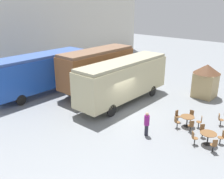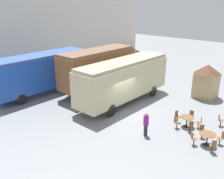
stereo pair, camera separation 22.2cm
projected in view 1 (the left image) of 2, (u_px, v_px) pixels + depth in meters
ground_plane at (124, 110)px, 19.76m from camera, size 80.00×80.00×0.00m
backdrop_wall at (16, 36)px, 27.79m from camera, size 44.00×0.15×9.00m
streamlined_locomotive at (48, 70)px, 23.44m from camera, size 11.48×2.60×3.64m
passenger_coach_wooden at (97, 67)px, 22.97m from camera, size 7.74×2.42×4.04m
passenger_coach_vintage at (124, 78)px, 20.78m from camera, size 9.42×2.43×3.62m
cafe_table_near at (187, 118)px, 17.09m from camera, size 0.94×0.94×0.73m
cafe_table_far at (208, 135)px, 14.89m from camera, size 0.97×0.97×0.76m
cafe_chair_0 at (200, 121)px, 16.88m from camera, size 0.38×0.40×0.87m
cafe_chair_1 at (191, 115)px, 17.76m from camera, size 0.37×0.36×0.87m
cafe_chair_2 at (177, 115)px, 17.75m from camera, size 0.36×0.38×0.87m
cafe_chair_3 at (177, 121)px, 16.86m from camera, size 0.40×0.39×0.87m
cafe_chair_4 at (191, 125)px, 16.32m from camera, size 0.40×0.40×0.87m
cafe_chair_6 at (220, 119)px, 17.22m from camera, size 0.39×0.40×0.87m
cafe_chair_10 at (214, 145)px, 14.13m from camera, size 0.40×0.40×0.87m
cafe_chair_11 at (222, 137)px, 14.97m from camera, size 0.40×0.40×0.87m
cafe_chair_12 at (203, 130)px, 15.74m from camera, size 0.40×0.40×0.87m
cafe_chair_13 at (194, 137)px, 14.90m from camera, size 0.40×0.40×0.87m
visitor_person at (147, 123)px, 15.82m from camera, size 0.34×0.34×1.61m
ticket_kiosk at (206, 79)px, 22.05m from camera, size 2.34×2.34×3.00m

